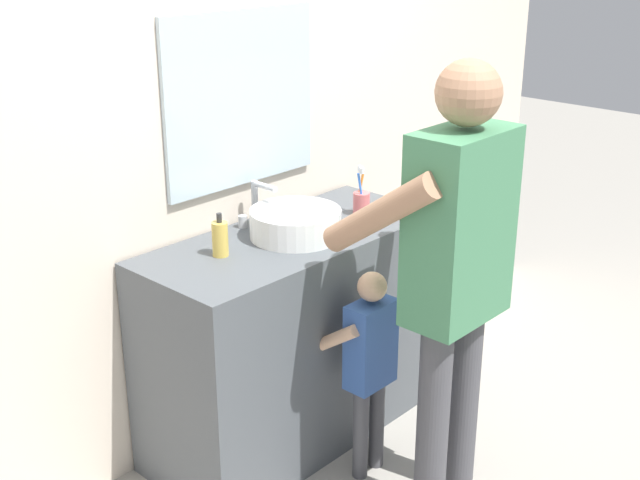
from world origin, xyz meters
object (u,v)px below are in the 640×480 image
at_px(soap_bottle, 220,238).
at_px(child_toddler, 369,356).
at_px(adult_parent, 454,254).
at_px(toothbrush_cup, 361,202).

xyz_separation_m(soap_bottle, child_toddler, (0.33, -0.45, -0.45)).
height_order(child_toddler, adult_parent, adult_parent).
height_order(soap_bottle, child_toddler, soap_bottle).
bearing_deg(toothbrush_cup, soap_bottle, 173.03).
xyz_separation_m(child_toddler, adult_parent, (0.07, -0.31, 0.48)).
distance_m(toothbrush_cup, soap_bottle, 0.71).
distance_m(toothbrush_cup, child_toddler, 0.68).
bearing_deg(soap_bottle, adult_parent, -62.57).
relative_size(child_toddler, adult_parent, 0.52).
distance_m(soap_bottle, child_toddler, 0.72).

